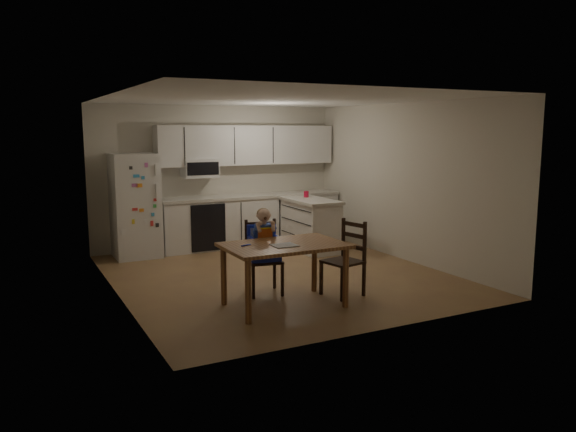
% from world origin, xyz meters
% --- Properties ---
extents(room, '(4.52, 5.01, 2.51)m').
position_xyz_m(room, '(0.00, 0.48, 1.25)').
color(room, brown).
rests_on(room, ground).
extents(refrigerator, '(0.72, 0.70, 1.70)m').
position_xyz_m(refrigerator, '(-1.55, 2.15, 0.85)').
color(refrigerator, silver).
rests_on(refrigerator, ground).
extents(kitchen_run, '(3.37, 0.62, 2.15)m').
position_xyz_m(kitchen_run, '(0.50, 2.24, 0.88)').
color(kitchen_run, silver).
rests_on(kitchen_run, ground).
extents(kitchen_island, '(0.63, 1.21, 0.89)m').
position_xyz_m(kitchen_island, '(1.25, 1.27, 0.45)').
color(kitchen_island, silver).
rests_on(kitchen_island, ground).
extents(red_cup, '(0.09, 0.09, 0.11)m').
position_xyz_m(red_cup, '(1.32, 1.55, 0.95)').
color(red_cup, red).
rests_on(red_cup, kitchen_island).
extents(dining_table, '(1.41, 0.90, 0.75)m').
position_xyz_m(dining_table, '(-0.56, -1.30, 0.65)').
color(dining_table, brown).
rests_on(dining_table, ground).
extents(napkin, '(0.28, 0.24, 0.01)m').
position_xyz_m(napkin, '(-0.61, -1.41, 0.76)').
color(napkin, silver).
rests_on(napkin, dining_table).
extents(toddler_spoon, '(0.12, 0.06, 0.02)m').
position_xyz_m(toddler_spoon, '(-1.02, -1.20, 0.76)').
color(toddler_spoon, '#2234D0').
rests_on(toddler_spoon, dining_table).
extents(chair_booster, '(0.48, 0.48, 1.10)m').
position_xyz_m(chair_booster, '(-0.55, -0.69, 0.67)').
color(chair_booster, black).
rests_on(chair_booster, ground).
extents(chair_side, '(0.50, 0.50, 0.95)m').
position_xyz_m(chair_side, '(0.38, -1.24, 0.54)').
color(chair_side, black).
rests_on(chair_side, ground).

